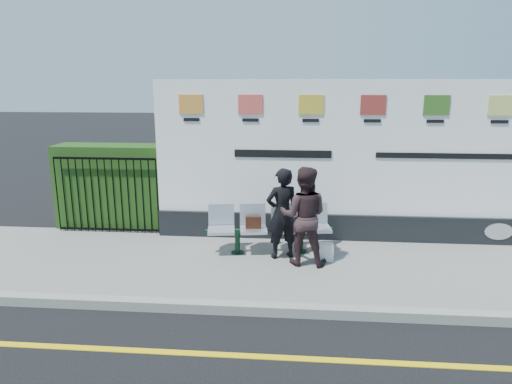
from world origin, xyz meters
TOP-DOWN VIEW (x-y plane):
  - ground at (0.00, 0.00)m, footprint 80.00×80.00m
  - pavement at (0.00, 2.50)m, footprint 14.00×3.00m
  - kerb at (0.00, 1.00)m, footprint 14.00×0.18m
  - yellow_line at (0.00, 0.00)m, footprint 14.00×0.10m
  - billboard at (0.50, 3.85)m, footprint 8.00×0.30m
  - hedge at (-4.58, 4.30)m, footprint 2.35×0.70m
  - railing at (-4.58, 3.85)m, footprint 2.05×0.06m
  - bench at (-1.30, 2.99)m, footprint 2.20×0.86m
  - woman_left at (-1.07, 2.79)m, footprint 0.67×0.57m
  - woman_right at (-0.71, 2.55)m, footprint 0.85×0.70m
  - handbag_brown at (-1.57, 2.95)m, footprint 0.29×0.15m
  - carrier_bag_white at (-0.34, 2.71)m, footprint 0.30×0.18m

SIDE VIEW (x-z plane):
  - ground at x=0.00m, z-range 0.00..0.00m
  - yellow_line at x=0.00m, z-range 0.00..0.01m
  - pavement at x=0.00m, z-range 0.00..0.12m
  - kerb at x=0.00m, z-range 0.00..0.14m
  - carrier_bag_white at x=-0.34m, z-range 0.12..0.42m
  - bench at x=-1.30m, z-range 0.12..0.58m
  - handbag_brown at x=-1.57m, z-range 0.58..0.80m
  - railing at x=-4.58m, z-range 0.12..1.66m
  - woman_left at x=-1.07m, z-range 0.12..1.69m
  - woman_right at x=-0.71m, z-range 0.12..1.76m
  - hedge at x=-4.58m, z-range 0.12..1.82m
  - billboard at x=0.50m, z-range -0.08..2.92m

